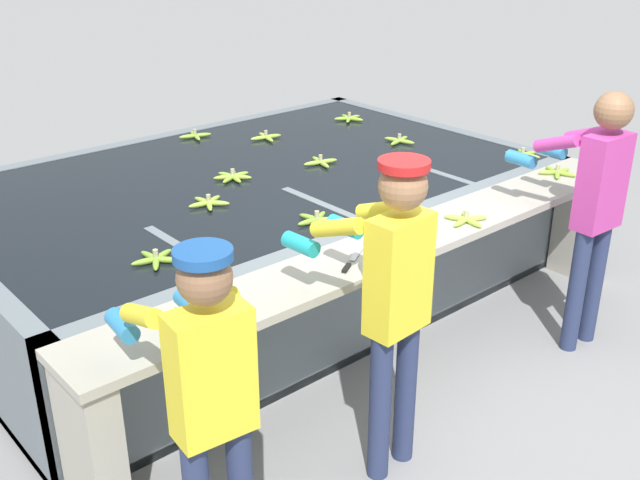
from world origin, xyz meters
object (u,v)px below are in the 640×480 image
Objects in this scene: banana_bunch_floating_0 at (321,162)px; banana_bunch_floating_4 at (209,203)px; worker_2 at (595,198)px; banana_bunch_floating_1 at (233,176)px; banana_bunch_floating_10 at (156,259)px; banana_bunch_floating_8 at (317,220)px; knife_0 at (350,263)px; banana_bunch_ledge_2 at (557,172)px; banana_bunch_floating_7 at (522,155)px; banana_bunch_floating_3 at (399,140)px; banana_bunch_ledge_1 at (183,321)px; banana_bunch_floating_2 at (349,118)px; banana_bunch_floating_9 at (266,137)px; banana_bunch_ledge_0 at (466,219)px; worker_0 at (209,391)px; banana_bunch_floating_5 at (401,181)px; worker_1 at (393,291)px; banana_bunch_floating_6 at (195,136)px.

banana_bunch_floating_0 is 1.02× the size of banana_bunch_floating_4.
worker_2 is at bearing -73.06° from banana_bunch_floating_0.
banana_bunch_floating_1 and banana_bunch_floating_10 have the same top height.
banana_bunch_floating_8 is 0.63m from knife_0.
banana_bunch_ledge_2 reaches higher than knife_0.
banana_bunch_floating_7 is 1.02× the size of banana_bunch_floating_8.
banana_bunch_floating_3 is 0.88× the size of knife_0.
worker_2 reaches higher than banana_bunch_floating_8.
banana_bunch_floating_10 is 0.73m from banana_bunch_ledge_1.
banana_bunch_floating_2 is at bearing 27.92° from banana_bunch_floating_10.
banana_bunch_floating_9 is at bearing 63.46° from knife_0.
banana_bunch_ledge_0 is at bearing -51.07° from banana_bunch_floating_4.
banana_bunch_floating_10 is (0.48, 1.27, -0.03)m from worker_0.
banana_bunch_floating_4 is at bearing 157.13° from banana_bunch_floating_5.
banana_bunch_floating_2 is 1.01× the size of banana_bunch_floating_4.
knife_0 is (-1.90, -1.44, -0.01)m from banana_bunch_floating_3.
worker_0 is at bearing -140.23° from banana_bunch_floating_2.
worker_2 is 1.74m from banana_bunch_floating_8.
banana_bunch_floating_8 reaches higher than knife_0.
banana_bunch_floating_8 and banana_bunch_floating_10 have the same top height.
knife_0 is (-0.26, -0.58, -0.01)m from banana_bunch_floating_8.
knife_0 is (-2.17, -0.11, -0.01)m from banana_bunch_ledge_2.
worker_2 is 2.71m from banana_bunch_ledge_1.
banana_bunch_floating_2 is 0.99× the size of banana_bunch_floating_5.
worker_1 reaches higher than banana_bunch_ledge_0.
knife_0 is (1.27, 0.54, -0.03)m from worker_0.
banana_bunch_floating_8 is (-0.92, -0.15, 0.00)m from banana_bunch_floating_5.
banana_bunch_floating_2 is at bearing 37.61° from banana_bunch_floating_0.
banana_bunch_floating_7 is at bearing -3.40° from banana_bunch_floating_10.
banana_bunch_floating_9 is at bearing -44.99° from banana_bunch_floating_6.
banana_bunch_ledge_1 is 3.21m from banana_bunch_ledge_2.
banana_bunch_floating_7 is at bearing -34.14° from banana_bunch_floating_0.
worker_0 reaches higher than banana_bunch_floating_0.
banana_bunch_floating_4 is at bearing 94.19° from knife_0.
banana_bunch_floating_1 is at bearing -159.66° from banana_bunch_floating_2.
banana_bunch_floating_10 is 0.87× the size of knife_0.
banana_bunch_floating_0 is 1.01× the size of banana_bunch_ledge_2.
banana_bunch_ledge_1 is (-1.99, 0.07, 0.00)m from banana_bunch_ledge_0.
banana_bunch_floating_8 is at bearing -117.45° from banana_bunch_floating_9.
banana_bunch_floating_0 is 1.01× the size of banana_bunch_ledge_1.
banana_bunch_floating_7 is 3.14m from banana_bunch_floating_10.
banana_bunch_floating_5 is 0.89× the size of knife_0.
banana_bunch_floating_6 is 1.01× the size of banana_bunch_ledge_0.
worker_0 is at bearing -147.97° from banana_bunch_floating_3.
banana_bunch_ledge_1 is (-3.38, -0.50, 0.00)m from banana_bunch_floating_7.
worker_1 is 1.83m from worker_2.
banana_bunch_floating_7 is at bearing 54.82° from worker_2.
banana_bunch_ledge_1 is at bearing -123.18° from banana_bunch_floating_6.
worker_0 is at bearing -143.71° from banana_bunch_floating_8.
banana_bunch_floating_8 is at bearing 66.16° from knife_0.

